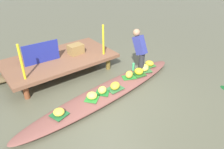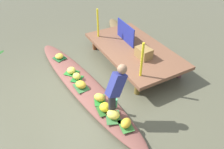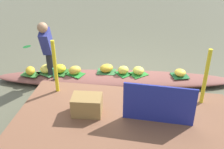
{
  "view_description": "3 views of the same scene",
  "coord_description": "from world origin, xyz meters",
  "px_view_note": "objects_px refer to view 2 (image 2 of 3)",
  "views": [
    {
      "loc": [
        -2.66,
        -3.71,
        3.3
      ],
      "look_at": [
        0.26,
        0.12,
        0.48
      ],
      "focal_mm": 34.64,
      "sensor_mm": 36.0,
      "label": 1
    },
    {
      "loc": [
        4.2,
        -1.43,
        3.79
      ],
      "look_at": [
        0.39,
        0.68,
        0.45
      ],
      "focal_mm": 34.51,
      "sensor_mm": 36.0,
      "label": 2
    },
    {
      "loc": [
        -0.71,
        5.06,
        2.93
      ],
      "look_at": [
        -0.0,
        0.32,
        0.37
      ],
      "focal_mm": 43.3,
      "sensor_mm": 36.0,
      "label": 3
    }
  ],
  "objects_px": {
    "moored_boat": "(118,30)",
    "banana_bunch_0": "(105,107)",
    "vendor_boat": "(83,85)",
    "water_bottle": "(116,103)",
    "banana_bunch_2": "(77,76)",
    "banana_bunch_3": "(126,123)",
    "banana_bunch_5": "(113,114)",
    "vendor_person": "(116,88)",
    "banana_bunch_1": "(59,56)",
    "market_banner": "(126,33)",
    "produce_crate": "(144,53)",
    "banana_bunch_7": "(71,70)",
    "banana_bunch_4": "(81,85)",
    "banana_bunch_6": "(100,97)"
  },
  "relations": [
    {
      "from": "moored_boat",
      "to": "banana_bunch_0",
      "type": "relative_size",
      "value": 8.29
    },
    {
      "from": "vendor_boat",
      "to": "water_bottle",
      "type": "bearing_deg",
      "value": 8.8
    },
    {
      "from": "banana_bunch_2",
      "to": "banana_bunch_3",
      "type": "bearing_deg",
      "value": 8.94
    },
    {
      "from": "banana_bunch_5",
      "to": "vendor_person",
      "type": "bearing_deg",
      "value": 132.94
    },
    {
      "from": "water_bottle",
      "to": "banana_bunch_1",
      "type": "bearing_deg",
      "value": -169.24
    },
    {
      "from": "banana_bunch_1",
      "to": "market_banner",
      "type": "relative_size",
      "value": 0.24
    },
    {
      "from": "market_banner",
      "to": "produce_crate",
      "type": "xyz_separation_m",
      "value": [
        1.05,
        -0.05,
        -0.15
      ]
    },
    {
      "from": "banana_bunch_2",
      "to": "banana_bunch_0",
      "type": "bearing_deg",
      "value": 5.69
    },
    {
      "from": "banana_bunch_1",
      "to": "banana_bunch_3",
      "type": "relative_size",
      "value": 0.93
    },
    {
      "from": "banana_bunch_5",
      "to": "produce_crate",
      "type": "distance_m",
      "value": 2.16
    },
    {
      "from": "market_banner",
      "to": "produce_crate",
      "type": "bearing_deg",
      "value": 0.25
    },
    {
      "from": "vendor_boat",
      "to": "banana_bunch_0",
      "type": "xyz_separation_m",
      "value": [
        1.18,
        0.06,
        0.19
      ]
    },
    {
      "from": "produce_crate",
      "to": "vendor_person",
      "type": "bearing_deg",
      "value": -53.0
    },
    {
      "from": "market_banner",
      "to": "vendor_boat",
      "type": "bearing_deg",
      "value": -61.49
    },
    {
      "from": "banana_bunch_7",
      "to": "banana_bunch_4",
      "type": "bearing_deg",
      "value": -0.32
    },
    {
      "from": "banana_bunch_2",
      "to": "banana_bunch_5",
      "type": "xyz_separation_m",
      "value": [
        1.64,
        0.19,
        0.01
      ]
    },
    {
      "from": "banana_bunch_1",
      "to": "banana_bunch_6",
      "type": "distance_m",
      "value": 2.25
    },
    {
      "from": "vendor_boat",
      "to": "water_bottle",
      "type": "height_order",
      "value": "water_bottle"
    },
    {
      "from": "vendor_boat",
      "to": "banana_bunch_0",
      "type": "height_order",
      "value": "banana_bunch_0"
    },
    {
      "from": "banana_bunch_3",
      "to": "produce_crate",
      "type": "xyz_separation_m",
      "value": [
        -1.63,
        1.58,
        0.35
      ]
    },
    {
      "from": "produce_crate",
      "to": "market_banner",
      "type": "bearing_deg",
      "value": 177.39
    },
    {
      "from": "produce_crate",
      "to": "moored_boat",
      "type": "bearing_deg",
      "value": 165.64
    },
    {
      "from": "vendor_boat",
      "to": "moored_boat",
      "type": "relative_size",
      "value": 2.45
    },
    {
      "from": "vendor_person",
      "to": "banana_bunch_6",
      "type": "bearing_deg",
      "value": -163.03
    },
    {
      "from": "banana_bunch_3",
      "to": "banana_bunch_6",
      "type": "relative_size",
      "value": 0.97
    },
    {
      "from": "banana_bunch_1",
      "to": "banana_bunch_3",
      "type": "distance_m",
      "value": 3.2
    },
    {
      "from": "banana_bunch_4",
      "to": "banana_bunch_0",
      "type": "bearing_deg",
      "value": 9.92
    },
    {
      "from": "banana_bunch_1",
      "to": "banana_bunch_2",
      "type": "relative_size",
      "value": 1.05
    },
    {
      "from": "banana_bunch_1",
      "to": "market_banner",
      "type": "xyz_separation_m",
      "value": [
        0.5,
        2.03,
        0.51
      ]
    },
    {
      "from": "banana_bunch_5",
      "to": "banana_bunch_6",
      "type": "xyz_separation_m",
      "value": [
        -0.62,
        -0.02,
        -0.0
      ]
    },
    {
      "from": "vendor_boat",
      "to": "banana_bunch_4",
      "type": "relative_size",
      "value": 17.53
    },
    {
      "from": "market_banner",
      "to": "water_bottle",
      "type": "bearing_deg",
      "value": -33.32
    },
    {
      "from": "banana_bunch_7",
      "to": "banana_bunch_5",
      "type": "bearing_deg",
      "value": 6.47
    },
    {
      "from": "vendor_boat",
      "to": "vendor_person",
      "type": "bearing_deg",
      "value": 4.07
    },
    {
      "from": "moored_boat",
      "to": "banana_bunch_7",
      "type": "relative_size",
      "value": 8.36
    },
    {
      "from": "vendor_person",
      "to": "produce_crate",
      "type": "bearing_deg",
      "value": 127.0
    },
    {
      "from": "banana_bunch_3",
      "to": "water_bottle",
      "type": "bearing_deg",
      "value": 171.26
    },
    {
      "from": "banana_bunch_0",
      "to": "banana_bunch_4",
      "type": "height_order",
      "value": "banana_bunch_0"
    },
    {
      "from": "banana_bunch_2",
      "to": "vendor_boat",
      "type": "bearing_deg",
      "value": 21.09
    },
    {
      "from": "banana_bunch_4",
      "to": "produce_crate",
      "type": "distance_m",
      "value": 1.95
    },
    {
      "from": "banana_bunch_6",
      "to": "water_bottle",
      "type": "relative_size",
      "value": 1.14
    },
    {
      "from": "banana_bunch_6",
      "to": "produce_crate",
      "type": "relative_size",
      "value": 0.61
    },
    {
      "from": "banana_bunch_0",
      "to": "banana_bunch_4",
      "type": "relative_size",
      "value": 0.86
    },
    {
      "from": "banana_bunch_1",
      "to": "vendor_boat",
      "type": "bearing_deg",
      "value": 6.82
    },
    {
      "from": "banana_bunch_6",
      "to": "produce_crate",
      "type": "distance_m",
      "value": 1.88
    },
    {
      "from": "banana_bunch_4",
      "to": "banana_bunch_6",
      "type": "height_order",
      "value": "banana_bunch_6"
    },
    {
      "from": "banana_bunch_3",
      "to": "banana_bunch_6",
      "type": "height_order",
      "value": "banana_bunch_6"
    },
    {
      "from": "banana_bunch_3",
      "to": "banana_bunch_4",
      "type": "height_order",
      "value": "banana_bunch_4"
    },
    {
      "from": "moored_boat",
      "to": "vendor_person",
      "type": "bearing_deg",
      "value": -14.85
    },
    {
      "from": "banana_bunch_0",
      "to": "banana_bunch_6",
      "type": "relative_size",
      "value": 0.93
    }
  ]
}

